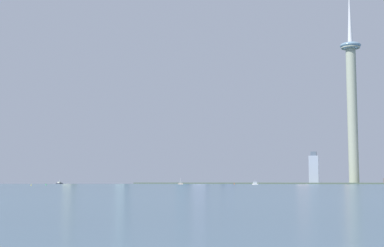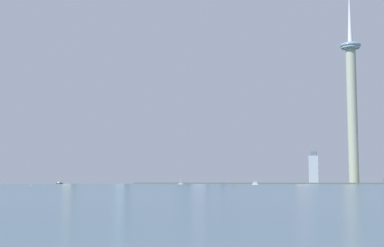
{
  "view_description": "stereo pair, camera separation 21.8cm",
  "coord_description": "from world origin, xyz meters",
  "px_view_note": "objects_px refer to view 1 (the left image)",
  "views": [
    {
      "loc": [
        230.51,
        -421.09,
        5.87
      ],
      "look_at": [
        -39.04,
        527.36,
        103.99
      ],
      "focal_mm": 53.6,
      "sensor_mm": 36.0,
      "label": 1
    },
    {
      "loc": [
        230.72,
        -421.03,
        5.87
      ],
      "look_at": [
        -39.04,
        527.36,
        103.99
      ],
      "focal_mm": 53.6,
      "sensor_mm": 36.0,
      "label": 2
    }
  ],
  "objects_px": {
    "boat_2": "(180,183)",
    "airplane": "(170,51)",
    "skyscraper_4": "(351,137)",
    "boat_1": "(255,184)",
    "skyscraper_0": "(183,167)",
    "channel_buoy_2": "(31,185)",
    "skyscraper_7": "(70,160)",
    "channel_buoy_0": "(46,184)",
    "channel_buoy_1": "(234,183)",
    "skyscraper_6": "(304,166)",
    "skyscraper_3": "(123,146)",
    "boat_0": "(59,183)",
    "skyscraper_5": "(314,169)",
    "skyscraper_1": "(201,160)",
    "skyscraper_2": "(228,171)",
    "observation_tower": "(352,93)"
  },
  "relations": [
    {
      "from": "boat_2",
      "to": "airplane",
      "type": "height_order",
      "value": "airplane"
    },
    {
      "from": "skyscraper_4",
      "to": "boat_1",
      "type": "xyz_separation_m",
      "value": [
        -127.95,
        -261.83,
        -80.25
      ]
    },
    {
      "from": "skyscraper_0",
      "to": "channel_buoy_2",
      "type": "xyz_separation_m",
      "value": [
        -47.05,
        -440.5,
        -28.97
      ]
    },
    {
      "from": "boat_1",
      "to": "skyscraper_7",
      "type": "bearing_deg",
      "value": 42.17
    },
    {
      "from": "boat_1",
      "to": "channel_buoy_0",
      "type": "relative_size",
      "value": 8.65
    },
    {
      "from": "boat_1",
      "to": "channel_buoy_1",
      "type": "relative_size",
      "value": 5.79
    },
    {
      "from": "skyscraper_6",
      "to": "channel_buoy_1",
      "type": "xyz_separation_m",
      "value": [
        -79.63,
        -250.5,
        -31.52
      ]
    },
    {
      "from": "skyscraper_3",
      "to": "boat_0",
      "type": "relative_size",
      "value": 8.66
    },
    {
      "from": "skyscraper_3",
      "to": "skyscraper_7",
      "type": "bearing_deg",
      "value": -158.2
    },
    {
      "from": "skyscraper_0",
      "to": "skyscraper_6",
      "type": "bearing_deg",
      "value": 14.24
    },
    {
      "from": "skyscraper_4",
      "to": "boat_1",
      "type": "relative_size",
      "value": 9.9
    },
    {
      "from": "skyscraper_5",
      "to": "airplane",
      "type": "relative_size",
      "value": 1.76
    },
    {
      "from": "skyscraper_5",
      "to": "skyscraper_6",
      "type": "xyz_separation_m",
      "value": [
        -23.74,
        94.55,
        8.15
      ]
    },
    {
      "from": "skyscraper_4",
      "to": "skyscraper_6",
      "type": "distance_m",
      "value": 99.59
    },
    {
      "from": "skyscraper_5",
      "to": "boat_0",
      "type": "xyz_separation_m",
      "value": [
        -429.08,
        -79.35,
        -23.6
      ]
    },
    {
      "from": "skyscraper_1",
      "to": "skyscraper_2",
      "type": "xyz_separation_m",
      "value": [
        42.59,
        35.94,
        -19.35
      ]
    },
    {
      "from": "skyscraper_2",
      "to": "boat_1",
      "type": "height_order",
      "value": "skyscraper_2"
    },
    {
      "from": "observation_tower",
      "to": "boat_1",
      "type": "bearing_deg",
      "value": -123.38
    },
    {
      "from": "channel_buoy_0",
      "to": "skyscraper_2",
      "type": "bearing_deg",
      "value": 71.55
    },
    {
      "from": "channel_buoy_2",
      "to": "skyscraper_0",
      "type": "bearing_deg",
      "value": 83.9
    },
    {
      "from": "skyscraper_0",
      "to": "boat_0",
      "type": "bearing_deg",
      "value": -147.78
    },
    {
      "from": "skyscraper_5",
      "to": "boat_0",
      "type": "height_order",
      "value": "skyscraper_5"
    },
    {
      "from": "boat_1",
      "to": "boat_2",
      "type": "bearing_deg",
      "value": 55.36
    },
    {
      "from": "observation_tower",
      "to": "boat_1",
      "type": "distance_m",
      "value": 282.89
    },
    {
      "from": "boat_0",
      "to": "skyscraper_3",
      "type": "bearing_deg",
      "value": -85.87
    },
    {
      "from": "skyscraper_3",
      "to": "channel_buoy_2",
      "type": "relative_size",
      "value": 77.89
    },
    {
      "from": "skyscraper_3",
      "to": "skyscraper_6",
      "type": "bearing_deg",
      "value": 10.4
    },
    {
      "from": "skyscraper_5",
      "to": "skyscraper_7",
      "type": "bearing_deg",
      "value": -179.55
    },
    {
      "from": "boat_0",
      "to": "channel_buoy_0",
      "type": "relative_size",
      "value": 8.62
    },
    {
      "from": "skyscraper_1",
      "to": "skyscraper_5",
      "type": "bearing_deg",
      "value": -9.88
    },
    {
      "from": "observation_tower",
      "to": "boat_2",
      "type": "distance_m",
      "value": 338.16
    },
    {
      "from": "skyscraper_0",
      "to": "boat_1",
      "type": "relative_size",
      "value": 4.88
    },
    {
      "from": "channel_buoy_2",
      "to": "skyscraper_2",
      "type": "bearing_deg",
      "value": 75.14
    },
    {
      "from": "boat_1",
      "to": "skyscraper_3",
      "type": "bearing_deg",
      "value": 30.61
    },
    {
      "from": "skyscraper_0",
      "to": "skyscraper_5",
      "type": "height_order",
      "value": "skyscraper_0"
    },
    {
      "from": "observation_tower",
      "to": "airplane",
      "type": "xyz_separation_m",
      "value": [
        -316.09,
        -16.53,
        88.72
      ]
    },
    {
      "from": "skyscraper_5",
      "to": "channel_buoy_2",
      "type": "distance_m",
      "value": 493.95
    },
    {
      "from": "boat_2",
      "to": "channel_buoy_2",
      "type": "relative_size",
      "value": 5.24
    },
    {
      "from": "skyscraper_5",
      "to": "channel_buoy_2",
      "type": "height_order",
      "value": "skyscraper_5"
    },
    {
      "from": "skyscraper_1",
      "to": "skyscraper_7",
      "type": "bearing_deg",
      "value": -170.92
    },
    {
      "from": "skyscraper_4",
      "to": "skyscraper_6",
      "type": "xyz_separation_m",
      "value": [
        -84.23,
        21.03,
        -48.79
      ]
    },
    {
      "from": "skyscraper_4",
      "to": "channel_buoy_2",
      "type": "distance_m",
      "value": 593.93
    },
    {
      "from": "boat_2",
      "to": "channel_buoy_2",
      "type": "distance_m",
      "value": 260.3
    },
    {
      "from": "channel_buoy_1",
      "to": "airplane",
      "type": "bearing_deg",
      "value": 134.43
    },
    {
      "from": "skyscraper_4",
      "to": "channel_buoy_2",
      "type": "xyz_separation_m",
      "value": [
        -347.99,
        -474.48,
        -80.82
      ]
    },
    {
      "from": "skyscraper_0",
      "to": "channel_buoy_2",
      "type": "height_order",
      "value": "skyscraper_0"
    },
    {
      "from": "boat_0",
      "to": "boat_2",
      "type": "bearing_deg",
      "value": -162.15
    },
    {
      "from": "channel_buoy_1",
      "to": "skyscraper_2",
      "type": "bearing_deg",
      "value": 104.48
    },
    {
      "from": "channel_buoy_1",
      "to": "channel_buoy_2",
      "type": "distance_m",
      "value": 306.48
    },
    {
      "from": "boat_2",
      "to": "skyscraper_6",
      "type": "bearing_deg",
      "value": 40.36
    }
  ]
}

